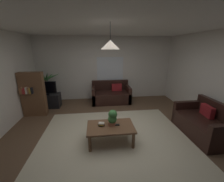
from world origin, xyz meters
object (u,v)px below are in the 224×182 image
pendant_lamp (110,45)px  couch_right_side (204,124)px  book_on_table_0 (101,125)px  couch_under_window (111,95)px  coffee_table (111,128)px  tv (45,88)px  bookshelf_corner (33,94)px  potted_plant_on_table (112,118)px  potted_palm_corner (47,88)px  book_on_table_2 (101,123)px  remote_on_table_0 (116,125)px  book_on_table_1 (101,124)px  tv_stand (47,101)px

pendant_lamp → couch_right_side: bearing=0.8°
book_on_table_0 → couch_under_window: bearing=78.7°
couch_under_window → coffee_table: (-0.29, -2.54, 0.07)m
tv → bookshelf_corner: (-0.19, -0.59, -0.03)m
book_on_table_0 → couch_right_side: bearing=-0.3°
potted_plant_on_table → potted_palm_corner: 3.49m
book_on_table_2 → bookshelf_corner: bearing=141.7°
remote_on_table_0 → book_on_table_0: bearing=94.1°
remote_on_table_0 → couch_right_side: bearing=-81.3°
potted_plant_on_table → couch_under_window: bearing=84.4°
book_on_table_0 → pendant_lamp: (0.21, -0.05, 1.73)m
book_on_table_1 → potted_plant_on_table: bearing=-0.8°
coffee_table → tv: tv is taller
coffee_table → book_on_table_0: book_on_table_0 is taller
book_on_table_1 → pendant_lamp: bearing=-10.6°
book_on_table_2 → tv: bearing=130.2°
coffee_table → pendant_lamp: bearing=76.0°
remote_on_table_0 → tv: 3.15m
couch_right_side → book_on_table_0: bearing=-90.3°
remote_on_table_0 → pendant_lamp: bearing=108.5°
tv_stand → potted_palm_corner: potted_palm_corner is taller
potted_plant_on_table → tv: tv is taller
book_on_table_1 → book_on_table_2: size_ratio=0.90×
couch_under_window → book_on_table_2: bearing=-101.2°
remote_on_table_0 → couch_under_window: bearing=4.7°
coffee_table → remote_on_table_0: (0.13, 0.02, 0.07)m
book_on_table_0 → book_on_table_2: size_ratio=1.13×
book_on_table_0 → potted_plant_on_table: size_ratio=0.38×
couch_right_side → book_on_table_2: couch_right_side is taller
coffee_table → book_on_table_2: book_on_table_2 is taller
book_on_table_2 → bookshelf_corner: bookshelf_corner is taller
remote_on_table_0 → tv: (-2.20, 2.22, 0.32)m
couch_under_window → bookshelf_corner: bearing=-160.9°
book_on_table_0 → pendant_lamp: bearing=-13.1°
couch_under_window → tv_stand: 2.38m
bookshelf_corner → remote_on_table_0: bearing=-34.4°
book_on_table_0 → book_on_table_2: bearing=-84.0°
couch_right_side → book_on_table_2: (-2.55, -0.00, 0.20)m
remote_on_table_0 → bookshelf_corner: (-2.39, 1.63, 0.29)m
book_on_table_2 → remote_on_table_0: (0.33, -0.01, -0.05)m
tv_stand → potted_palm_corner: bearing=103.5°
book_on_table_0 → bookshelf_corner: size_ratio=0.10×
book_on_table_0 → remote_on_table_0: bearing=-4.4°
coffee_table → tv_stand: bearing=132.4°
tv_stand → book_on_table_1: bearing=-50.0°
book_on_table_2 → pendant_lamp: (0.20, -0.03, 1.67)m
book_on_table_2 → remote_on_table_0: size_ratio=0.77×
tv → bookshelf_corner: bookshelf_corner is taller
book_on_table_0 → bookshelf_corner: bookshelf_corner is taller
book_on_table_1 → pendant_lamp: size_ratio=0.23×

